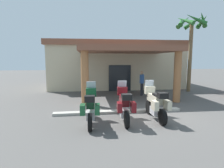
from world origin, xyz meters
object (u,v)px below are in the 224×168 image
motorcycle_maroon (124,105)px  palm_tree_near_portico (192,30)px  pedestrian (142,81)px  motorcycle_green (91,107)px  motorcycle_cream (156,103)px  motel_building (114,64)px

motorcycle_maroon → palm_tree_near_portico: 10.27m
pedestrian → palm_tree_near_portico: 5.81m
motorcycle_green → motorcycle_cream: bearing=-81.7°
motel_building → motorcycle_green: 11.41m
motel_building → motorcycle_maroon: size_ratio=5.52×
motel_building → pedestrian: motel_building is taller
motorcycle_maroon → motorcycle_cream: bearing=-81.7°
motorcycle_cream → palm_tree_near_portico: size_ratio=0.36×
motorcycle_cream → pedestrian: 5.53m
motorcycle_cream → palm_tree_near_portico: (5.32, 6.51, 4.13)m
motorcycle_cream → palm_tree_near_portico: palm_tree_near_portico is taller
motorcycle_maroon → motorcycle_cream: (1.38, 0.08, 0.00)m
motel_building → palm_tree_near_portico: size_ratio=1.98×
motorcycle_cream → palm_tree_near_portico: 9.37m
palm_tree_near_portico → motel_building: bearing=141.4°
motorcycle_green → pedestrian: 6.81m
palm_tree_near_portico → motorcycle_cream: bearing=-129.2°
motorcycle_maroon → pedestrian: 6.03m
motorcycle_maroon → motorcycle_cream: same height
motorcycle_green → palm_tree_near_portico: (8.08, 6.72, 4.13)m
motel_building → motorcycle_cream: bearing=-88.5°
motel_building → pedestrian: bearing=-77.0°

